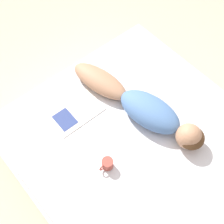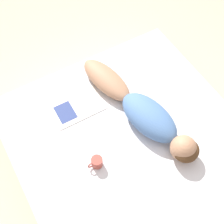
% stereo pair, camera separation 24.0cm
% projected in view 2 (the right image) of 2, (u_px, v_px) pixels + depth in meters
% --- Properties ---
extents(ground_plane, '(12.00, 12.00, 0.00)m').
position_uv_depth(ground_plane, '(132.00, 168.00, 2.90)').
color(ground_plane, '#B7A88E').
extents(bed, '(1.85, 2.03, 0.50)m').
position_uv_depth(bed, '(133.00, 158.00, 2.69)').
color(bed, beige).
rests_on(bed, ground_plane).
extents(person, '(0.46, 1.31, 0.20)m').
position_uv_depth(person, '(143.00, 112.00, 2.52)').
color(person, '#A37556').
rests_on(person, bed).
extents(open_magazine, '(0.44, 0.27, 0.01)m').
position_uv_depth(open_magazine, '(77.00, 107.00, 2.65)').
color(open_magazine, silver).
rests_on(open_magazine, bed).
extents(coffee_mug, '(0.12, 0.09, 0.09)m').
position_uv_depth(coffee_mug, '(97.00, 162.00, 2.34)').
color(coffee_mug, '#993D33').
rests_on(coffee_mug, bed).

